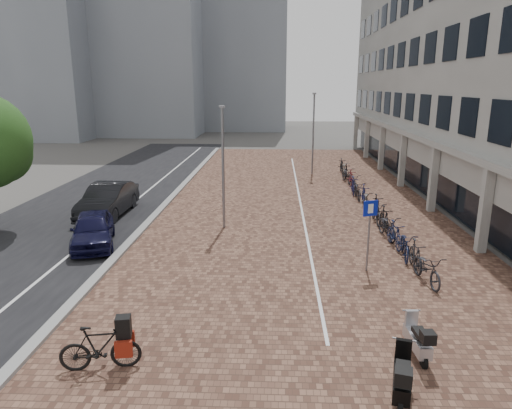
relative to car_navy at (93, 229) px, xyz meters
The scene contains 17 objects.
ground 7.73m from the car_navy, 32.44° to the right, with size 140.00×140.00×0.00m, color #474442.
plaza_brick 11.60m from the car_navy, 42.79° to the left, with size 14.50×42.00×0.04m, color brown.
street_asphalt 8.28m from the car_navy, 107.62° to the left, with size 8.00×50.00×0.03m, color black.
curb 8.02m from the car_navy, 79.91° to the left, with size 0.35×42.00×0.14m, color gray.
lane_line 7.91m from the car_navy, 93.64° to the left, with size 0.12×44.00×0.00m, color white.
parking_line 11.75m from the car_navy, 42.13° to the left, with size 0.10×30.00×0.00m, color white.
office_building 24.09m from the car_navy, 31.37° to the left, with size 8.40×40.00×15.00m.
bg_towers 47.39m from the car_navy, 99.92° to the left, with size 33.00×23.00×32.00m.
car_navy is the anchor object (origin of this frame).
car_dark 4.48m from the car_navy, 102.27° to the left, with size 1.68×4.83×1.59m, color black.
hero_bike 8.98m from the car_navy, 67.57° to the right, with size 1.89×0.84×1.29m.
scooter_front 13.09m from the car_navy, 34.61° to the right, with size 0.44×1.42×0.97m, color #AFAFB4, non-canonical shape.
scooter_mid 13.46m from the car_navy, 42.00° to the right, with size 0.49×1.56×1.07m, color black, non-canonical shape.
parking_sign 10.84m from the car_navy, 11.93° to the right, with size 0.51×0.23×2.55m.
lamp_near 6.00m from the car_navy, 27.28° to the left, with size 0.12×0.12×5.41m, color slate.
lamp_far 18.74m from the car_navy, 57.72° to the left, with size 0.12×0.12×5.72m, color gray.
bike_row 13.78m from the car_navy, 28.25° to the left, with size 1.29×21.45×1.05m.
Camera 1 is at (0.88, -13.30, 6.32)m, focal length 32.44 mm.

